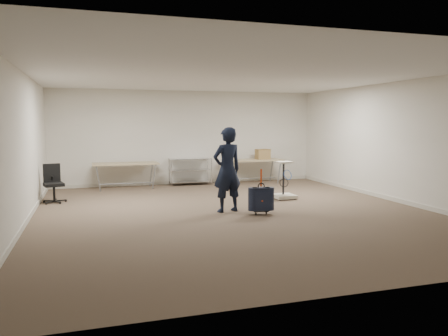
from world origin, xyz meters
name	(u,v)px	position (x,y,z in m)	size (l,w,h in m)	color
ground	(235,212)	(0.00, 0.00, 0.00)	(9.00, 9.00, 0.00)	#4C3B2E
room_shell	(216,199)	(0.00, 1.38, 0.05)	(8.00, 9.00, 9.00)	beige
folding_table_left	(126,165)	(-1.90, 3.95, 0.68)	(1.80, 0.75, 0.73)	#9F8861
folding_table_right	(253,161)	(1.90, 3.95, 0.68)	(1.80, 0.75, 0.73)	#9F8861
wire_shelf	(190,170)	(0.00, 4.20, 0.44)	(1.22, 0.47, 0.80)	silver
person	(227,170)	(-0.13, 0.11, 0.88)	(0.64, 0.42, 1.76)	black
suitcase	(261,199)	(0.44, -0.37, 0.32)	(0.37, 0.25, 0.93)	black
office_chair	(54,191)	(-3.68, 2.30, 0.27)	(0.54, 0.54, 0.90)	black
equipment_cart	(284,189)	(1.67, 1.19, 0.24)	(0.50, 0.50, 0.91)	beige
cardboard_box	(263,154)	(2.26, 4.03, 0.88)	(0.41, 0.31, 0.31)	#946244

